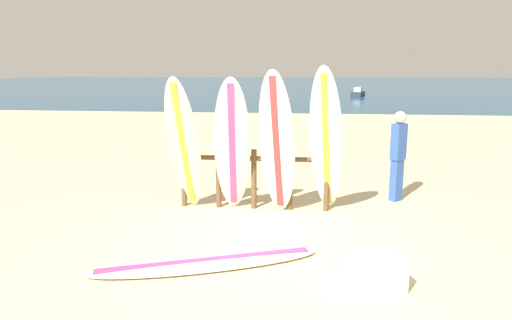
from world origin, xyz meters
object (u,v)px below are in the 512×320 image
object	(u,v)px
beachgoer_standing	(398,152)
cooler_box	(374,272)
surfboard_leaning_center_left	(277,144)
surfboard_leaning_center	(326,143)
surfboard_lying_on_sand	(206,262)
small_boat_offshore	(358,93)
surfboard_leaning_left	(232,146)
surfboard_rack	(254,173)
surfboard_leaning_far_left	(184,145)

from	to	relation	value
beachgoer_standing	cooler_box	world-z (taller)	beachgoer_standing
surfboard_leaning_center_left	surfboard_leaning_center	distance (m)	0.77
surfboard_lying_on_sand	small_boat_offshore	world-z (taller)	small_boat_offshore
cooler_box	surfboard_leaning_left	bearing A→B (deg)	113.03
surfboard_leaning_center_left	surfboard_leaning_center	bearing A→B (deg)	3.20
surfboard_rack	surfboard_leaning_center	xyz separation A→B (m)	(1.17, -0.29, 0.59)
surfboard_leaning_left	small_boat_offshore	world-z (taller)	surfboard_leaning_left
surfboard_leaning_center_left	surfboard_leaning_far_left	bearing A→B (deg)	178.62
surfboard_leaning_left	cooler_box	world-z (taller)	surfboard_leaning_left
surfboard_lying_on_sand	surfboard_leaning_far_left	bearing A→B (deg)	111.49
surfboard_leaning_center_left	beachgoer_standing	world-z (taller)	surfboard_leaning_center_left
surfboard_leaning_far_left	small_boat_offshore	xyz separation A→B (m)	(5.92, 31.10, -0.86)
surfboard_leaning_center	cooler_box	size ratio (longest dim) A/B	3.98
surfboard_leaning_left	surfboard_leaning_center	size ratio (longest dim) A/B	0.93
small_boat_offshore	surfboard_leaning_center_left	bearing A→B (deg)	-98.08
surfboard_leaning_far_left	surfboard_leaning_left	distance (m)	0.79
surfboard_leaning_far_left	surfboard_leaning_center	xyz separation A→B (m)	(2.27, 0.01, 0.08)
surfboard_leaning_far_left	beachgoer_standing	bearing A→B (deg)	16.22
surfboard_leaning_center_left	cooler_box	xyz separation A→B (m)	(1.22, -2.36, -0.98)
surfboard_rack	surfboard_leaning_far_left	world-z (taller)	surfboard_leaning_far_left
surfboard_lying_on_sand	surfboard_rack	bearing A→B (deg)	82.49
surfboard_lying_on_sand	surfboard_leaning_center	bearing A→B (deg)	53.99
surfboard_leaning_left	surfboard_leaning_center_left	distance (m)	0.72
beachgoer_standing	cooler_box	xyz separation A→B (m)	(-0.84, -3.43, -0.70)
surfboard_rack	surfboard_leaning_center	world-z (taller)	surfboard_leaning_center
surfboard_leaning_left	surfboard_leaning_center_left	world-z (taller)	surfboard_leaning_center_left
surfboard_leaning_far_left	surfboard_leaning_center_left	distance (m)	1.51
surfboard_leaning_left	surfboard_leaning_center	bearing A→B (deg)	-0.16
surfboard_leaning_center_left	cooler_box	size ratio (longest dim) A/B	3.88
cooler_box	surfboard_lying_on_sand	bearing A→B (deg)	153.23
surfboard_leaning_left	surfboard_lying_on_sand	size ratio (longest dim) A/B	0.78
beachgoer_standing	cooler_box	bearing A→B (deg)	-103.71
beachgoer_standing	surfboard_leaning_center_left	bearing A→B (deg)	-152.47
surfboard_leaning_left	cooler_box	size ratio (longest dim) A/B	3.69
surfboard_lying_on_sand	small_boat_offshore	size ratio (longest dim) A/B	1.17
surfboard_leaning_center_left	beachgoer_standing	xyz separation A→B (m)	(2.06, 1.07, -0.28)
surfboard_leaning_far_left	surfboard_leaning_center	bearing A→B (deg)	0.16
surfboard_leaning_far_left	surfboard_rack	bearing A→B (deg)	15.14
surfboard_rack	cooler_box	xyz separation A→B (m)	(1.62, -2.69, -0.42)
surfboard_rack	cooler_box	distance (m)	3.17
beachgoer_standing	cooler_box	distance (m)	3.60
surfboard_leaning_center	beachgoer_standing	xyz separation A→B (m)	(1.29, 1.03, -0.31)
beachgoer_standing	surfboard_lying_on_sand	bearing A→B (deg)	-132.14
surfboard_leaning_center	surfboard_leaning_far_left	bearing A→B (deg)	-179.84
surfboard_leaning_left	cooler_box	xyz separation A→B (m)	(1.94, -2.40, -0.93)
surfboard_rack	small_boat_offshore	world-z (taller)	surfboard_rack
surfboard_leaning_center	surfboard_leaning_left	bearing A→B (deg)	179.84
surfboard_leaning_center_left	beachgoer_standing	distance (m)	2.34
surfboard_rack	surfboard_leaning_center_left	world-z (taller)	surfboard_leaning_center_left
surfboard_rack	surfboard_leaning_far_left	xyz separation A→B (m)	(-1.10, -0.30, 0.51)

